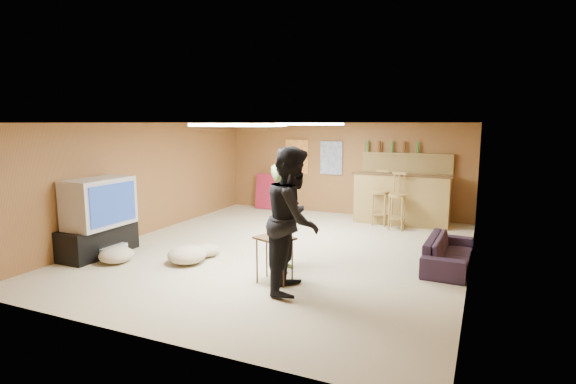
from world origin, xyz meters
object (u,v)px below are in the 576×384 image
at_px(tv_body, 99,202).
at_px(tray_table, 275,260).
at_px(sofa, 449,252).
at_px(bar_counter, 402,199).
at_px(person_olive, 284,218).
at_px(person_black, 293,220).

bearing_deg(tv_body, tray_table, 0.67).
height_order(tv_body, sofa, tv_body).
height_order(tv_body, bar_counter, tv_body).
bearing_deg(bar_counter, person_olive, -105.02).
xyz_separation_m(person_olive, sofa, (2.25, 1.16, -0.58)).
xyz_separation_m(bar_counter, sofa, (1.20, -2.75, -0.32)).
distance_m(tv_body, tray_table, 3.24).
bearing_deg(person_black, sofa, -56.74).
relative_size(person_black, tray_table, 2.97).
distance_m(bar_counter, sofa, 3.01).
distance_m(bar_counter, tray_table, 4.52).
distance_m(bar_counter, person_black, 4.64).
xyz_separation_m(bar_counter, person_black, (-0.61, -4.58, 0.40)).
distance_m(person_olive, person_black, 0.81).
xyz_separation_m(tv_body, tray_table, (3.19, 0.04, -0.58)).
xyz_separation_m(tv_body, sofa, (5.35, 1.70, -0.67)).
distance_m(sofa, tray_table, 2.73).
bearing_deg(tray_table, tv_body, -179.33).
height_order(bar_counter, tray_table, bar_counter).
bearing_deg(tray_table, person_olive, 99.73).
relative_size(bar_counter, sofa, 1.26).
distance_m(tv_body, person_black, 3.54).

